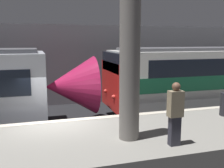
{
  "coord_description": "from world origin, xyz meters",
  "views": [
    {
      "loc": [
        -0.63,
        -8.97,
        3.9
      ],
      "look_at": [
        2.37,
        1.08,
        2.12
      ],
      "focal_mm": 42.0,
      "sensor_mm": 36.0,
      "label": 1
    }
  ],
  "objects": [
    {
      "name": "support_pillar_near",
      "position": [
        1.86,
        -2.31,
        3.12
      ],
      "size": [
        0.56,
        0.56,
        3.97
      ],
      "color": "slate",
      "rests_on": "platform"
    },
    {
      "name": "person_waiting",
      "position": [
        2.83,
        -3.13,
        2.03
      ],
      "size": [
        0.38,
        0.24,
        1.69
      ],
      "color": "#2D2D38",
      "rests_on": "platform"
    },
    {
      "name": "station_rear_barrier",
      "position": [
        0.0,
        6.82,
        2.39
      ],
      "size": [
        50.0,
        0.15,
        4.79
      ],
      "color": "#939399",
      "rests_on": "ground"
    },
    {
      "name": "platform",
      "position": [
        0.0,
        -1.87,
        0.57
      ],
      "size": [
        40.0,
        3.74,
        1.14
      ],
      "color": "gray",
      "rests_on": "ground"
    },
    {
      "name": "ground_plane",
      "position": [
        0.0,
        0.0,
        0.0
      ],
      "size": [
        120.0,
        120.0,
        0.0
      ],
      "primitive_type": "plane",
      "color": "black"
    }
  ]
}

